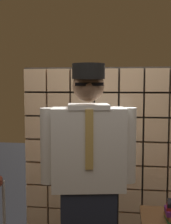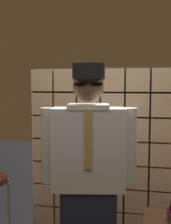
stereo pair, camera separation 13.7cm
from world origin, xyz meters
The scene contains 2 objects.
glass_block_wall centered at (0.00, 1.32, 0.91)m, with size 1.86×0.10×1.86m.
standing_person centered at (-0.07, 0.27, 0.94)m, with size 0.72×0.35×1.80m.
Camera 2 is at (0.34, -1.87, 1.66)m, focal length 47.59 mm.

